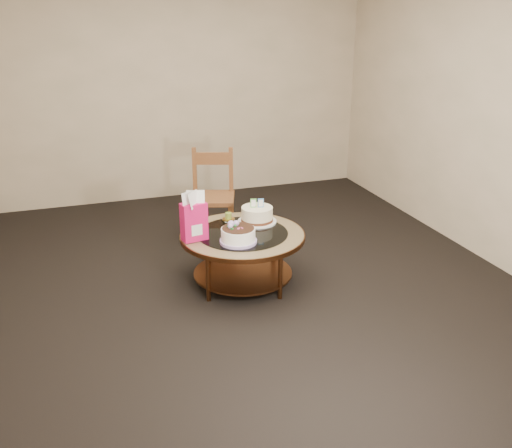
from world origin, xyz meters
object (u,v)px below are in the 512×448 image
object	(u,v)px
decorated_cake	(238,236)
cream_cake	(257,215)
coffee_table	(243,242)
dining_chair	(213,196)
gift_bag	(194,216)

from	to	relation	value
decorated_cake	cream_cake	distance (m)	0.46
cream_cake	decorated_cake	bearing A→B (deg)	-112.78
coffee_table	cream_cake	size ratio (longest dim) A/B	3.08
cream_cake	dining_chair	size ratio (longest dim) A/B	0.37
coffee_table	cream_cake	xyz separation A→B (m)	(0.19, 0.19, 0.15)
coffee_table	gift_bag	xyz separation A→B (m)	(-0.40, -0.01, 0.27)
cream_cake	dining_chair	bearing A→B (deg)	117.07
decorated_cake	gift_bag	size ratio (longest dim) A/B	0.74
dining_chair	gift_bag	bearing A→B (deg)	-93.79
decorated_cake	cream_cake	size ratio (longest dim) A/B	0.88
coffee_table	decorated_cake	size ratio (longest dim) A/B	3.51
cream_cake	gift_bag	size ratio (longest dim) A/B	0.85
cream_cake	gift_bag	xyz separation A→B (m)	(-0.59, -0.20, 0.13)
decorated_cake	gift_bag	bearing A→B (deg)	151.73
gift_bag	dining_chair	size ratio (longest dim) A/B	0.44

